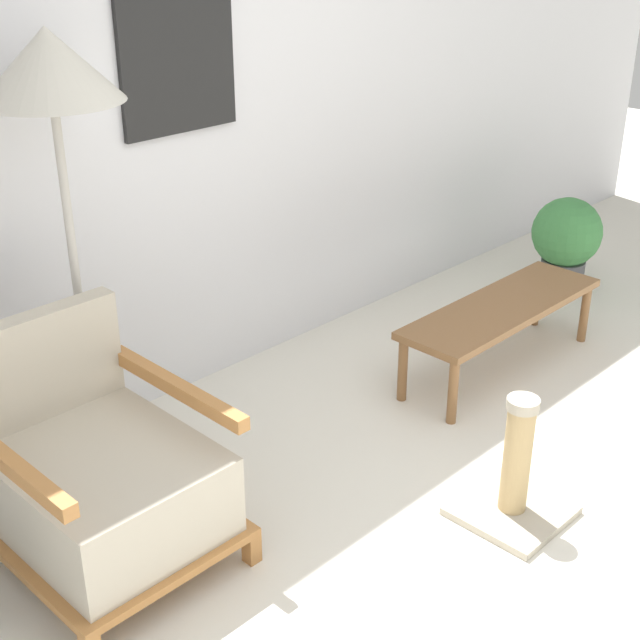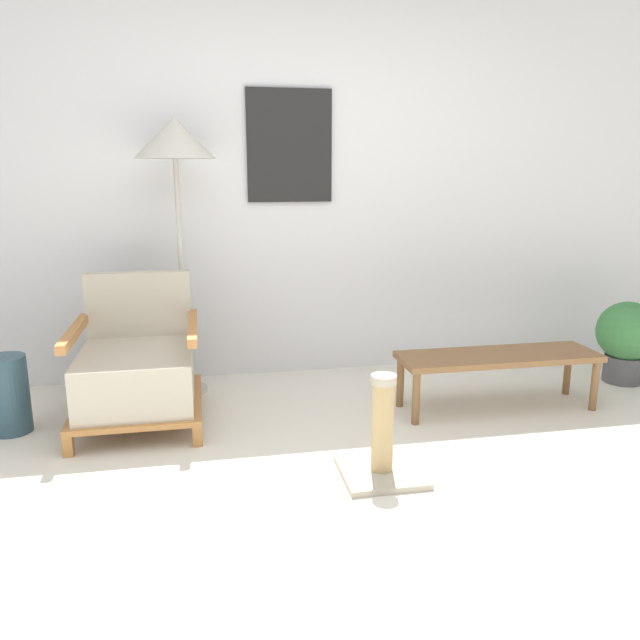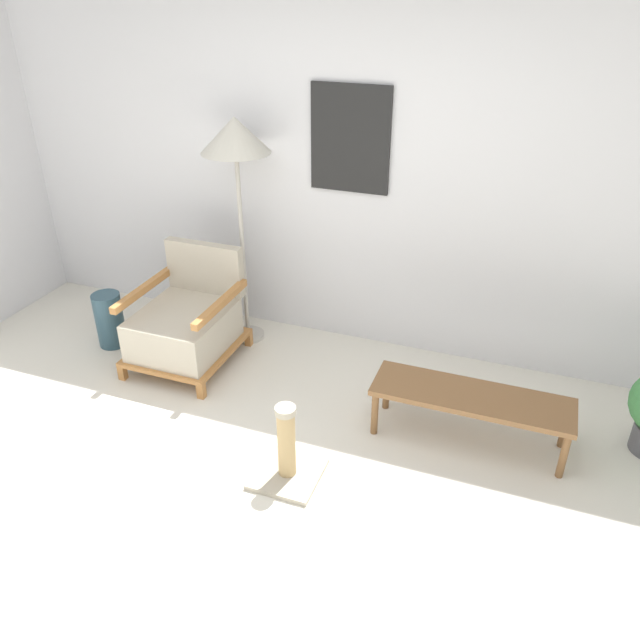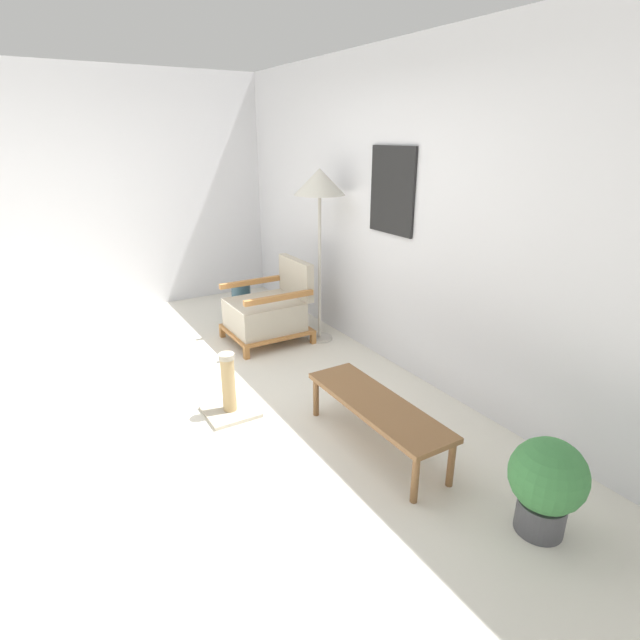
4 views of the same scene
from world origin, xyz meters
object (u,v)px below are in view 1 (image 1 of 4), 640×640
Objects in this scene: potted_plant at (566,239)px; scratching_post at (515,480)px; floor_lamp at (51,84)px; coffee_table at (502,312)px; armchair at (101,478)px.

potted_plant reaches higher than scratching_post.
floor_lamp is 1.43× the size of coffee_table.
floor_lamp is at bearing 60.68° from armchair.
potted_plant is 1.11× the size of scratching_post.
floor_lamp is at bearing 124.20° from scratching_post.
armchair is at bearing -119.32° from floor_lamp.
scratching_post is at bearing -153.80° from potted_plant.
potted_plant is at bearing 26.20° from scratching_post.
armchair is at bearing 174.59° from coffee_table.
potted_plant is (2.89, -0.36, -1.21)m from floor_lamp.
scratching_post is at bearing -37.21° from armchair.
floor_lamp is at bearing 172.85° from potted_plant.
potted_plant is (3.15, 0.09, 0.00)m from armchair.
armchair is 1.64× the size of scratching_post.
coffee_table is at bearing -164.89° from potted_plant.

